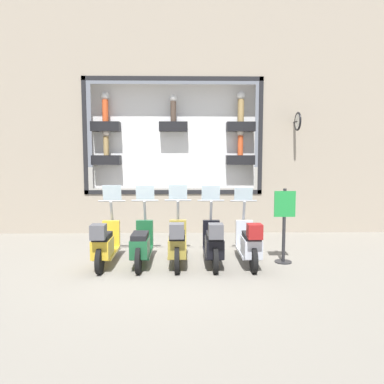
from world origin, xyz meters
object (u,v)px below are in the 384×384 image
(scooter_olive_2, at_px, (177,243))
(scooter_yellow_4, at_px, (105,244))
(shop_sign_post, at_px, (284,223))
(scooter_black_1, at_px, (213,243))
(scooter_silver_0, at_px, (249,243))
(scooter_green_3, at_px, (142,245))

(scooter_olive_2, xyz_separation_m, scooter_yellow_4, (-0.00, 1.49, -0.01))
(scooter_yellow_4, height_order, shop_sign_post, scooter_yellow_4)
(scooter_yellow_4, xyz_separation_m, shop_sign_post, (0.21, -3.76, 0.38))
(scooter_black_1, height_order, shop_sign_post, scooter_black_1)
(scooter_silver_0, bearing_deg, scooter_olive_2, 89.75)
(scooter_yellow_4, bearing_deg, scooter_silver_0, -90.05)
(scooter_silver_0, height_order, scooter_yellow_4, scooter_yellow_4)
(scooter_olive_2, distance_m, scooter_green_3, 0.75)
(scooter_silver_0, bearing_deg, scooter_green_3, 88.35)
(scooter_silver_0, relative_size, shop_sign_post, 1.13)
(scooter_black_1, xyz_separation_m, scooter_yellow_4, (-0.00, 2.24, -0.00))
(shop_sign_post, bearing_deg, scooter_olive_2, 95.12)
(scooter_silver_0, xyz_separation_m, scooter_olive_2, (0.01, 1.49, 0.01))
(scooter_silver_0, xyz_separation_m, scooter_yellow_4, (0.00, 2.99, 0.00))
(scooter_silver_0, height_order, scooter_olive_2, scooter_olive_2)
(scooter_yellow_4, bearing_deg, scooter_green_3, -85.24)
(scooter_silver_0, bearing_deg, scooter_yellow_4, 89.95)
(scooter_black_1, bearing_deg, scooter_silver_0, -90.27)
(shop_sign_post, bearing_deg, scooter_yellow_4, 93.15)
(scooter_black_1, xyz_separation_m, shop_sign_post, (0.21, -1.52, 0.38))
(scooter_black_1, distance_m, scooter_green_3, 1.50)
(scooter_yellow_4, relative_size, shop_sign_post, 1.13)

